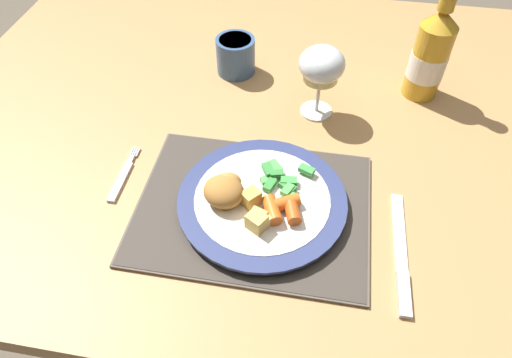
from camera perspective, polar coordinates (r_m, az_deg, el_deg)
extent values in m
plane|color=brown|center=(1.51, -0.29, -13.75)|extent=(6.00, 6.00, 0.00)
cube|color=#AD7F4C|center=(0.93, -0.47, 7.58)|extent=(1.29, 1.03, 0.04)
cube|color=#AD7F4C|center=(1.68, -17.97, 9.99)|extent=(0.06, 0.06, 0.70)
cube|color=#AD7F4C|center=(1.58, 24.39, 5.12)|extent=(0.06, 0.06, 0.70)
cube|color=brown|center=(0.75, -0.39, -3.59)|extent=(0.38, 0.29, 0.01)
cube|color=#3C352E|center=(0.74, -0.39, -3.42)|extent=(0.37, 0.29, 0.00)
cylinder|color=silver|center=(0.74, 0.77, -2.99)|extent=(0.22, 0.22, 0.01)
cylinder|color=navy|center=(0.73, 0.78, -2.55)|extent=(0.27, 0.27, 0.01)
cylinder|color=silver|center=(0.73, 0.78, -2.37)|extent=(0.22, 0.22, 0.00)
ellipsoid|color=#B77F3D|center=(0.72, -3.58, -0.84)|extent=(0.07, 0.07, 0.04)
ellipsoid|color=#A87033|center=(0.71, -4.14, -1.56)|extent=(0.09, 0.09, 0.04)
cube|color=#4CA84C|center=(0.71, 3.63, -3.36)|extent=(0.03, 0.02, 0.01)
cube|color=green|center=(0.74, 4.11, -0.26)|extent=(0.03, 0.02, 0.01)
cube|color=#4CA84C|center=(0.76, 2.41, 1.55)|extent=(0.03, 0.03, 0.01)
cube|color=#338438|center=(0.74, 1.73, -0.76)|extent=(0.02, 0.03, 0.01)
cube|color=#4CA84C|center=(0.75, 1.53, -0.10)|extent=(0.03, 0.02, 0.01)
cube|color=#338438|center=(0.74, 3.97, -0.96)|extent=(0.03, 0.03, 0.01)
cube|color=#338438|center=(0.75, 2.62, 0.65)|extent=(0.02, 0.02, 0.01)
cube|color=green|center=(0.76, 6.35, 1.14)|extent=(0.03, 0.02, 0.01)
cube|color=#4CA84C|center=(0.71, 3.06, -3.51)|extent=(0.03, 0.03, 0.01)
cube|color=#4CA84C|center=(0.73, 3.95, -1.38)|extent=(0.02, 0.03, 0.01)
cube|color=#4CA84C|center=(0.72, 4.71, -2.51)|extent=(0.02, 0.02, 0.01)
cube|color=#338438|center=(0.76, 1.54, 1.18)|extent=(0.03, 0.03, 0.01)
cylinder|color=orange|center=(0.70, 2.03, -3.88)|extent=(0.04, 0.05, 0.02)
cylinder|color=#CC5119|center=(0.70, 4.61, -4.20)|extent=(0.03, 0.04, 0.02)
cylinder|color=orange|center=(0.71, 3.67, -3.00)|extent=(0.05, 0.04, 0.02)
cube|color=silver|center=(0.82, -16.61, -0.35)|extent=(0.01, 0.09, 0.01)
cube|color=silver|center=(0.85, -15.35, 2.34)|extent=(0.01, 0.02, 0.01)
cube|color=silver|center=(0.86, -14.54, 3.24)|extent=(0.00, 0.02, 0.00)
cube|color=silver|center=(0.86, -14.78, 3.27)|extent=(0.00, 0.02, 0.00)
cube|color=silver|center=(0.86, -15.03, 3.30)|extent=(0.00, 0.02, 0.00)
cube|color=silver|center=(0.86, -15.28, 3.32)|extent=(0.00, 0.02, 0.00)
cube|color=silver|center=(0.75, 17.46, -6.30)|extent=(0.02, 0.15, 0.00)
cube|color=#B2B2B7|center=(0.69, 18.02, -13.55)|extent=(0.02, 0.07, 0.01)
cylinder|color=silver|center=(0.93, 7.52, 8.44)|extent=(0.06, 0.06, 0.00)
cylinder|color=silver|center=(0.90, 7.77, 10.36)|extent=(0.01, 0.01, 0.07)
ellipsoid|color=silver|center=(0.86, 8.25, 14.03)|extent=(0.09, 0.09, 0.07)
cylinder|color=#E0D684|center=(0.87, 8.10, 12.90)|extent=(0.07, 0.07, 0.02)
cylinder|color=gold|center=(0.98, 20.71, 13.58)|extent=(0.07, 0.07, 0.15)
cone|color=gold|center=(0.94, 22.26, 18.10)|extent=(0.07, 0.07, 0.03)
cylinder|color=white|center=(0.99, 20.59, 13.22)|extent=(0.07, 0.07, 0.05)
cube|color=gold|center=(0.71, -0.63, -2.39)|extent=(0.03, 0.04, 0.03)
cube|color=#DBB256|center=(0.69, 0.21, -4.87)|extent=(0.03, 0.03, 0.02)
cube|color=#DBB256|center=(0.69, 0.29, -5.07)|extent=(0.03, 0.03, 0.02)
cube|color=#E5BC66|center=(0.69, 1.03, -5.20)|extent=(0.03, 0.03, 0.02)
cube|color=#DBB256|center=(0.68, 0.07, -5.37)|extent=(0.04, 0.03, 0.03)
cylinder|color=#385684|center=(1.01, -2.56, 15.15)|extent=(0.08, 0.08, 0.08)
cylinder|color=#1E2F48|center=(0.99, -2.63, 16.84)|extent=(0.07, 0.07, 0.01)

